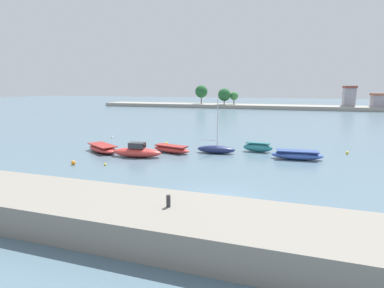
% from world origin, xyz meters
% --- Properties ---
extents(ground_plane, '(400.00, 400.00, 0.00)m').
position_xyz_m(ground_plane, '(0.00, 0.00, 0.00)').
color(ground_plane, slate).
extents(seawall_embankment, '(64.49, 5.18, 1.61)m').
position_xyz_m(seawall_embankment, '(0.00, -6.03, 0.81)').
color(seawall_embankment, gray).
rests_on(seawall_embankment, ground).
extents(mooring_bollard, '(0.21, 0.21, 0.61)m').
position_xyz_m(mooring_bollard, '(-1.16, -5.97, 1.92)').
color(mooring_bollard, '#2D2D33').
rests_on(mooring_bollard, seawall_embankment).
extents(moored_boat_0, '(5.75, 4.66, 0.86)m').
position_xyz_m(moored_boat_0, '(-16.65, 10.94, 0.41)').
color(moored_boat_0, '#C63833').
rests_on(moored_boat_0, ground).
extents(moored_boat_1, '(5.65, 2.47, 1.58)m').
position_xyz_m(moored_boat_1, '(-11.55, 9.87, 0.58)').
color(moored_boat_1, '#C63833').
rests_on(moored_boat_1, ground).
extents(moored_boat_2, '(5.07, 2.59, 0.85)m').
position_xyz_m(moored_boat_2, '(-8.88, 13.16, 0.41)').
color(moored_boat_2, '#C63833').
rests_on(moored_boat_2, ground).
extents(moored_boat_3, '(4.42, 1.64, 6.33)m').
position_xyz_m(moored_boat_3, '(-3.89, 14.45, 0.47)').
color(moored_boat_3, navy).
rests_on(moored_boat_3, ground).
extents(moored_boat_4, '(3.46, 1.15, 1.10)m').
position_xyz_m(moored_boat_4, '(0.54, 16.76, 0.53)').
color(moored_boat_4, teal).
rests_on(moored_boat_4, ground).
extents(moored_boat_5, '(5.34, 2.10, 0.95)m').
position_xyz_m(moored_boat_5, '(4.90, 14.18, 0.45)').
color(moored_boat_5, '#3856A8').
rests_on(moored_boat_5, ground).
extents(mooring_buoy_0, '(0.42, 0.42, 0.42)m').
position_xyz_m(mooring_buoy_0, '(-15.74, 4.77, 0.21)').
color(mooring_buoy_0, orange).
rests_on(mooring_buoy_0, ground).
extents(mooring_buoy_1, '(0.39, 0.39, 0.39)m').
position_xyz_m(mooring_buoy_1, '(-11.33, 17.36, 0.20)').
color(mooring_buoy_1, yellow).
rests_on(mooring_buoy_1, ground).
extents(mooring_buoy_2, '(0.27, 0.27, 0.27)m').
position_xyz_m(mooring_buoy_2, '(-21.24, 20.03, 0.13)').
color(mooring_buoy_2, white).
rests_on(mooring_buoy_2, ground).
extents(mooring_buoy_3, '(0.33, 0.33, 0.33)m').
position_xyz_m(mooring_buoy_3, '(10.29, 18.65, 0.16)').
color(mooring_buoy_3, yellow).
rests_on(mooring_buoy_3, ground).
extents(mooring_buoy_4, '(0.24, 0.24, 0.24)m').
position_xyz_m(mooring_buoy_4, '(-12.62, 5.48, 0.12)').
color(mooring_buoy_4, yellow).
rests_on(mooring_buoy_4, ground).
extents(distant_shoreline, '(134.10, 11.32, 8.07)m').
position_xyz_m(distant_shoreline, '(2.88, 92.44, 1.49)').
color(distant_shoreline, gray).
rests_on(distant_shoreline, ground).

